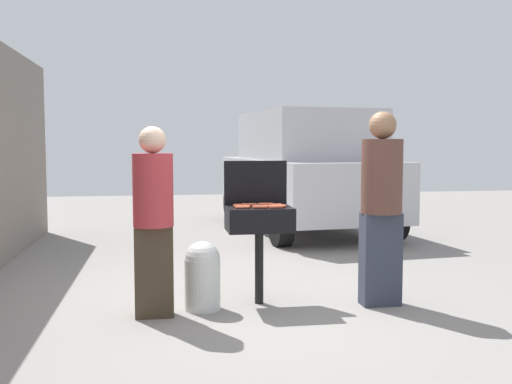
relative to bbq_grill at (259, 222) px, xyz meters
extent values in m
plane|color=gray|center=(-0.25, -0.05, -0.76)|extent=(24.00, 24.00, 0.00)
cylinder|color=black|center=(0.00, 0.00, -0.42)|extent=(0.08, 0.08, 0.68)
cube|color=black|center=(0.00, 0.00, 0.03)|extent=(0.60, 0.44, 0.22)
cube|color=black|center=(0.00, 0.22, 0.35)|extent=(0.60, 0.05, 0.42)
cylinder|color=#B74C33|center=(-0.01, -0.09, 0.15)|extent=(0.13, 0.04, 0.03)
cylinder|color=#B74C33|center=(0.13, -0.16, 0.15)|extent=(0.13, 0.04, 0.03)
cylinder|color=#AD4228|center=(0.09, 0.14, 0.15)|extent=(0.13, 0.04, 0.03)
cylinder|color=#B74C33|center=(0.17, -0.04, 0.15)|extent=(0.13, 0.03, 0.03)
cylinder|color=#C6593D|center=(0.12, -0.09, 0.15)|extent=(0.13, 0.03, 0.03)
cylinder|color=#B74C33|center=(-0.16, -0.08, 0.15)|extent=(0.13, 0.04, 0.03)
cylinder|color=#AD4228|center=(-0.16, 0.07, 0.15)|extent=(0.13, 0.03, 0.03)
cylinder|color=#B74C33|center=(-0.01, -0.14, 0.15)|extent=(0.13, 0.04, 0.03)
cylinder|color=#AD4228|center=(-0.18, 0.00, 0.15)|extent=(0.13, 0.03, 0.03)
cylinder|color=#B74C33|center=(0.11, 0.02, 0.15)|extent=(0.13, 0.04, 0.03)
cylinder|color=#C6593D|center=(-0.18, -0.12, 0.15)|extent=(0.13, 0.03, 0.03)
cylinder|color=#AD4228|center=(0.16, -0.11, 0.15)|extent=(0.13, 0.03, 0.03)
cylinder|color=#C6593D|center=(-0.08, 0.11, 0.15)|extent=(0.13, 0.03, 0.03)
cylinder|color=#C6593D|center=(0.03, 0.07, 0.15)|extent=(0.13, 0.04, 0.03)
cylinder|color=#C6593D|center=(0.16, 0.07, 0.15)|extent=(0.13, 0.03, 0.03)
cylinder|color=#B74C33|center=(0.16, -0.01, 0.15)|extent=(0.13, 0.04, 0.03)
cylinder|color=silver|center=(-0.53, -0.12, -0.53)|extent=(0.32, 0.32, 0.46)
sphere|color=silver|center=(-0.53, -0.12, -0.30)|extent=(0.31, 0.31, 0.31)
cube|color=#3F3323|center=(-0.96, -0.27, -0.37)|extent=(0.33, 0.18, 0.78)
cylinder|color=#B23338|center=(-0.96, -0.27, 0.33)|extent=(0.34, 0.34, 0.62)
sphere|color=beige|center=(-0.96, -0.27, 0.75)|extent=(0.23, 0.23, 0.23)
cube|color=#333847|center=(1.09, -0.23, -0.33)|extent=(0.35, 0.20, 0.85)
cylinder|color=brown|center=(1.09, -0.23, 0.43)|extent=(0.37, 0.37, 0.67)
sphere|color=#936B4C|center=(1.09, -0.23, 0.89)|extent=(0.25, 0.25, 0.25)
cube|color=#B7B7BC|center=(1.54, 4.61, 0.01)|extent=(2.38, 4.58, 0.90)
cube|color=#B7B7BC|center=(1.57, 4.41, 0.86)|extent=(2.04, 2.78, 0.80)
cylinder|color=black|center=(2.61, 3.18, -0.44)|extent=(0.29, 0.66, 0.64)
cylinder|color=black|center=(0.82, 2.98, -0.44)|extent=(0.29, 0.66, 0.64)
cylinder|color=black|center=(2.27, 6.24, -0.44)|extent=(0.29, 0.66, 0.64)
cylinder|color=black|center=(0.48, 6.04, -0.44)|extent=(0.29, 0.66, 0.64)
camera|label=1|loc=(-0.89, -5.32, 0.72)|focal=41.43mm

